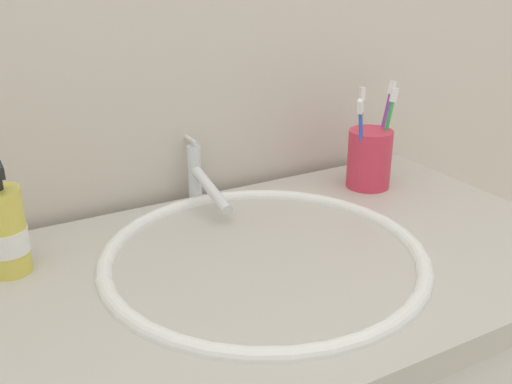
{
  "coord_description": "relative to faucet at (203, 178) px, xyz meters",
  "views": [
    {
      "loc": [
        -0.37,
        -0.63,
        1.28
      ],
      "look_at": [
        0.0,
        0.04,
        0.96
      ],
      "focal_mm": 41.14,
      "sensor_mm": 36.0,
      "label": 1
    }
  ],
  "objects": [
    {
      "name": "toothbrush_blue",
      "position": [
        0.27,
        -0.09,
        0.05
      ],
      "size": [
        0.05,
        0.03,
        0.17
      ],
      "color": "blue",
      "rests_on": "toothbrush_cup"
    },
    {
      "name": "tiled_wall_back",
      "position": [
        -0.0,
        0.08,
        0.28
      ],
      "size": [
        2.16,
        0.04,
        2.4
      ],
      "primitive_type": "cube",
      "color": "beige",
      "rests_on": "ground"
    },
    {
      "name": "toothbrush_cup",
      "position": [
        0.3,
        -0.07,
        0.01
      ],
      "size": [
        0.08,
        0.08,
        0.11
      ],
      "primitive_type": "cylinder",
      "color": "#D8334C",
      "rests_on": "vanity_counter"
    },
    {
      "name": "toothbrush_purple",
      "position": [
        0.34,
        -0.07,
        0.06
      ],
      "size": [
        0.05,
        0.02,
        0.19
      ],
      "color": "purple",
      "rests_on": "toothbrush_cup"
    },
    {
      "name": "sink_basin",
      "position": [
        0.0,
        -0.22,
        -0.08
      ],
      "size": [
        0.48,
        0.48,
        0.1
      ],
      "color": "white",
      "rests_on": "vanity_counter"
    },
    {
      "name": "toothbrush_yellow",
      "position": [
        0.31,
        -0.04,
        0.06
      ],
      "size": [
        0.02,
        0.03,
        0.17
      ],
      "color": "yellow",
      "rests_on": "toothbrush_cup"
    },
    {
      "name": "soap_dispenser",
      "position": [
        -0.33,
        -0.09,
        0.01
      ],
      "size": [
        0.06,
        0.06,
        0.16
      ],
      "color": "#DBCC4C",
      "rests_on": "vanity_counter"
    },
    {
      "name": "faucet",
      "position": [
        0.0,
        0.0,
        0.0
      ],
      "size": [
        0.02,
        0.17,
        0.11
      ],
      "color": "silver",
      "rests_on": "sink_basin"
    },
    {
      "name": "toothbrush_green",
      "position": [
        0.33,
        -0.09,
        0.06
      ],
      "size": [
        0.03,
        0.02,
        0.18
      ],
      "color": "green",
      "rests_on": "toothbrush_cup"
    }
  ]
}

